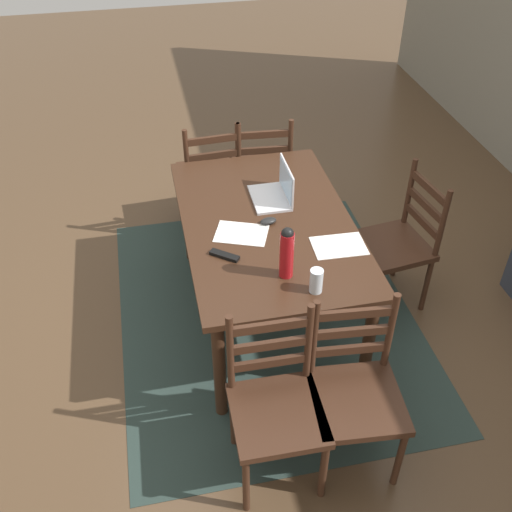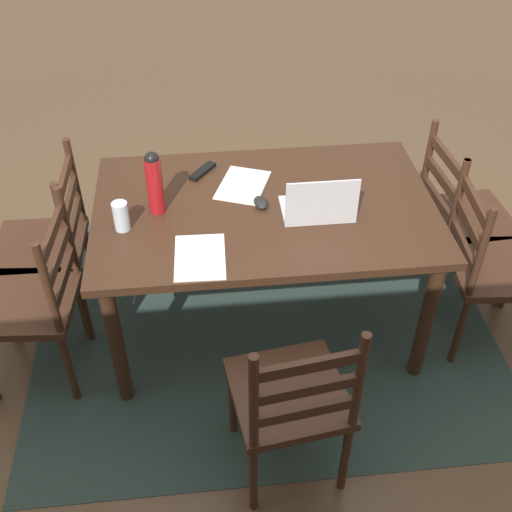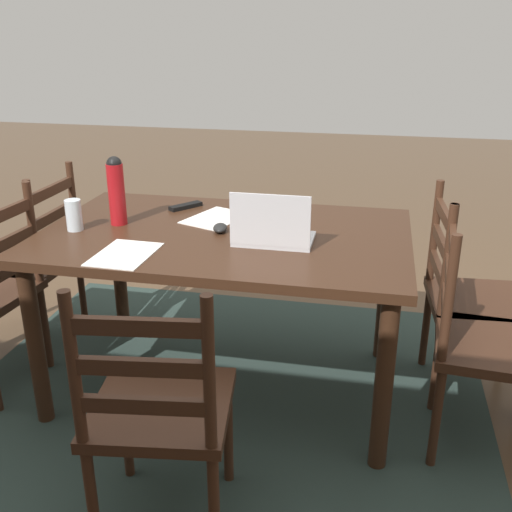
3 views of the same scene
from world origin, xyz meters
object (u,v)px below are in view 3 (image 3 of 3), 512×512
tv_remote (186,206)px  computer_mouse (220,228)px  chair_far_head (159,412)px  chair_right_near (33,262)px  laptop (272,231)px  dining_table (225,252)px  chair_left_near (471,299)px  water_bottle (116,189)px  drinking_glass (74,215)px  chair_left_far (484,342)px

tv_remote → computer_mouse: bearing=-11.7°
chair_far_head → computer_mouse: bearing=-88.4°
chair_right_near → laptop: laptop is taller
dining_table → computer_mouse: 0.11m
chair_left_near → water_bottle: (1.57, 0.18, 0.46)m
computer_mouse → tv_remote: computer_mouse is taller
chair_right_near → tv_remote: bearing=-172.5°
dining_table → chair_left_near: size_ratio=1.66×
dining_table → water_bottle: water_bottle is taller
water_bottle → drinking_glass: size_ratio=2.25×
water_bottle → chair_left_far: bearing=172.5°
water_bottle → computer_mouse: bearing=179.0°
laptop → water_bottle: (0.72, -0.12, 0.10)m
chair_right_near → dining_table: bearing=169.6°
chair_right_near → chair_left_far: 2.19m
chair_left_far → chair_left_near: 0.39m
chair_left_far → tv_remote: (1.35, -0.50, 0.32)m
computer_mouse → tv_remote: 0.39m
dining_table → computer_mouse: (0.02, -0.00, 0.11)m
drinking_glass → computer_mouse: drinking_glass is taller
chair_right_near → tv_remote: chair_right_near is taller
chair_left_far → drinking_glass: (1.72, -0.09, 0.37)m
chair_far_head → chair_left_near: 1.51m
chair_left_far → laptop: bearing=-5.7°
chair_left_near → chair_right_near: bearing=-0.1°
water_bottle → tv_remote: size_ratio=1.79×
dining_table → tv_remote: tv_remote is taller
chair_left_far → chair_far_head: size_ratio=1.00×
chair_left_near → computer_mouse: size_ratio=9.50×
dining_table → chair_left_far: chair_left_far is taller
chair_right_near → water_bottle: water_bottle is taller
chair_right_near → drinking_glass: (-0.44, 0.30, 0.37)m
laptop → drinking_glass: (0.87, -0.00, 0.01)m
tv_remote → chair_far_head: bearing=-38.6°
dining_table → chair_far_head: size_ratio=1.66×
laptop → drinking_glass: bearing=-0.3°
chair_right_near → chair_left_far: bearing=169.6°
chair_left_near → water_bottle: bearing=6.7°
drinking_glass → tv_remote: 0.55m
chair_right_near → water_bottle: size_ratio=3.12×
laptop → computer_mouse: laptop is taller
chair_right_near → computer_mouse: size_ratio=9.50×
chair_left_near → water_bottle: water_bottle is taller
chair_left_near → chair_left_far: bearing=90.0°
water_bottle → chair_left_near: bearing=-173.3°
drinking_glass → tv_remote: (-0.37, -0.41, -0.06)m
chair_left_far → computer_mouse: (1.09, -0.20, 0.32)m
laptop → tv_remote: size_ratio=1.89×
chair_far_head → tv_remote: size_ratio=5.59×
chair_left_far → laptop: 0.93m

